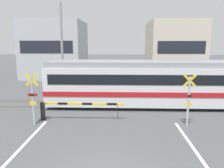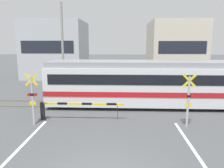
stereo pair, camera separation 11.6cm
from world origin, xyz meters
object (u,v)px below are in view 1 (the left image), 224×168
(crossing_signal_left, at_px, (33,97))
(crossing_barrier_far, at_px, (143,87))
(commuter_train, at_px, (173,82))
(crossing_signal_right, at_px, (189,98))
(crossing_barrier_near, at_px, (67,107))
(pedestrian, at_px, (118,79))

(crossing_signal_left, bearing_deg, crossing_barrier_far, 45.63)
(commuter_train, bearing_deg, crossing_signal_left, -154.27)
(crossing_signal_right, bearing_deg, crossing_barrier_near, 173.18)
(crossing_barrier_near, relative_size, crossing_signal_right, 1.70)
(commuter_train, xyz_separation_m, crossing_signal_right, (-0.10, -3.90, -0.14))
(pedestrian, bearing_deg, commuter_train, -55.14)
(commuter_train, bearing_deg, crossing_barrier_near, -154.35)
(crossing_signal_left, relative_size, crossing_signal_right, 1.00)
(crossing_barrier_far, bearing_deg, pedestrian, 127.35)
(commuter_train, distance_m, pedestrian, 6.58)
(crossing_barrier_far, bearing_deg, crossing_barrier_near, -129.92)
(crossing_barrier_near, xyz_separation_m, crossing_signal_right, (6.42, -0.77, 0.75))
(crossing_signal_right, height_order, pedestrian, crossing_signal_right)
(crossing_barrier_near, distance_m, pedestrian, 8.95)
(crossing_signal_left, bearing_deg, crossing_signal_right, 0.00)
(commuter_train, bearing_deg, pedestrian, 124.86)
(crossing_signal_left, height_order, crossing_signal_right, same)
(crossing_barrier_far, distance_m, crossing_signal_right, 6.79)
(crossing_barrier_near, bearing_deg, crossing_signal_right, -6.82)
(crossing_signal_right, xyz_separation_m, pedestrian, (-3.63, 9.27, -0.58))
(crossing_signal_left, distance_m, pedestrian, 10.26)
(pedestrian, bearing_deg, crossing_signal_right, -68.59)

